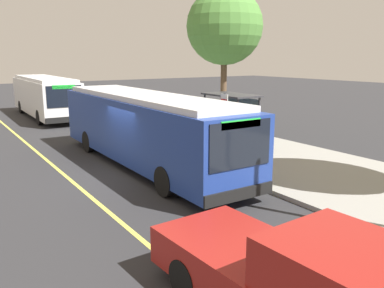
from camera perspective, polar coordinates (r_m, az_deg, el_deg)
name	(u,v)px	position (r m, az deg, el deg)	size (l,w,h in m)	color
ground_plane	(130,173)	(15.74, -8.86, -4.05)	(120.00, 120.00, 0.00)	#2B2B2D
sidewalk_curb	(248,151)	(18.89, 7.91, -1.03)	(44.00, 6.40, 0.15)	gray
lane_stripe_center	(73,182)	(15.01, -16.55, -5.22)	(36.00, 0.14, 0.01)	#E0D64C
transit_bus_main	(145,127)	(16.34, -6.73, 2.44)	(12.12, 2.64, 2.95)	navy
transit_bus_second	(45,95)	(31.59, -20.17, 6.50)	(11.03, 2.78, 2.95)	white
pickup_truck	(299,285)	(6.94, 14.97, -18.74)	(5.49, 2.27, 1.85)	maroon
bus_shelter	(231,108)	(19.94, 5.59, 5.10)	(2.90, 1.60, 2.48)	#333338
waiting_bench	(229,133)	(20.19, 5.32, 1.51)	(1.60, 0.48, 0.95)	brown
route_sign_post	(224,118)	(16.39, 4.60, 3.71)	(0.44, 0.08, 2.80)	#333338
pedestrian_commuter	(220,129)	(18.68, 3.95, 2.17)	(0.24, 0.40, 1.69)	#282D47
street_tree_near_shelter	(225,27)	(24.01, 4.65, 16.27)	(4.38, 4.38, 8.14)	brown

